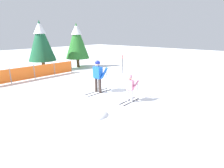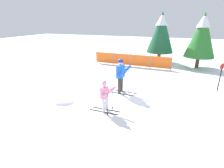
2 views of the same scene
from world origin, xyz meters
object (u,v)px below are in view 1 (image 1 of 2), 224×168
(conifer_far, at_px, (77,40))
(trail_marker, at_px, (122,62))
(skier_child, at_px, (130,86))
(conifer_near, at_px, (41,40))
(safety_fence, at_px, (34,72))
(skier_adult, at_px, (98,74))

(conifer_far, xyz_separation_m, trail_marker, (0.66, -4.57, -1.51))
(skier_child, bearing_deg, trail_marker, 41.01)
(conifer_near, xyz_separation_m, trail_marker, (3.52, -5.45, -1.57))
(skier_child, distance_m, conifer_far, 9.40)
(skier_child, xyz_separation_m, conifer_far, (3.77, 8.45, 1.65))
(conifer_far, height_order, conifer_near, conifer_near)
(conifer_far, bearing_deg, conifer_near, 162.96)
(safety_fence, height_order, trail_marker, trail_marker)
(skier_adult, xyz_separation_m, conifer_far, (3.79, 6.47, 1.39))
(safety_fence, xyz_separation_m, conifer_near, (1.81, 2.17, 1.96))
(skier_adult, distance_m, trail_marker, 4.84)
(skier_adult, relative_size, trail_marker, 1.18)
(skier_child, xyz_separation_m, trail_marker, (4.43, 3.87, 0.14))
(skier_adult, xyz_separation_m, skier_child, (0.02, -1.98, -0.26))
(safety_fence, height_order, conifer_far, conifer_far)
(conifer_far, relative_size, trail_marker, 2.73)
(safety_fence, xyz_separation_m, conifer_far, (4.67, 1.29, 1.90))
(skier_adult, relative_size, skier_child, 1.34)
(skier_adult, height_order, conifer_far, conifer_far)
(conifer_far, bearing_deg, skier_adult, -120.39)
(safety_fence, xyz_separation_m, trail_marker, (5.33, -3.28, 0.39))
(skier_child, bearing_deg, conifer_near, 84.23)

